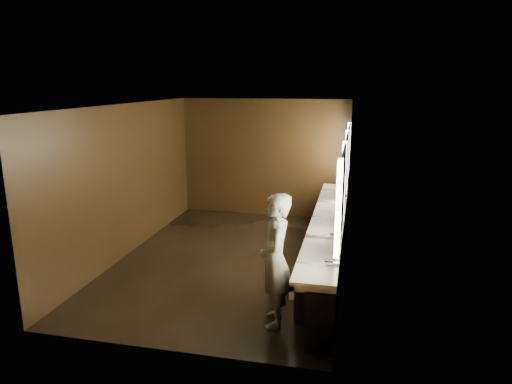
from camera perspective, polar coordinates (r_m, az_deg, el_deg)
floor at (r=8.51m, az=-3.03°, el=-8.37°), size 6.00×6.00×0.00m
ceiling at (r=7.90m, az=-3.29°, el=10.82°), size 4.00×6.00×0.02m
wall_back at (r=10.95m, az=1.06°, el=4.26°), size 4.00×0.02×2.80m
wall_front at (r=5.37m, az=-11.81°, el=-6.11°), size 4.00×0.02×2.80m
wall_left at (r=8.83m, az=-15.77°, el=1.45°), size 0.02×6.00×2.80m
wall_right at (r=7.80m, az=11.14°, el=0.14°), size 0.02×6.00×2.80m
sink_counter at (r=8.06m, az=9.37°, el=-6.04°), size 0.55×5.40×1.01m
mirror_band at (r=7.73m, az=11.12°, el=2.67°), size 0.06×5.03×1.15m
person at (r=6.06m, az=2.42°, el=-8.53°), size 0.55×0.73×1.81m
trash_bin at (r=6.43m, az=6.27°, el=-13.57°), size 0.37×0.37×0.52m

